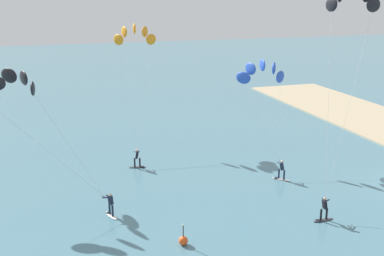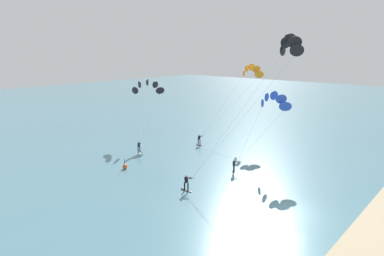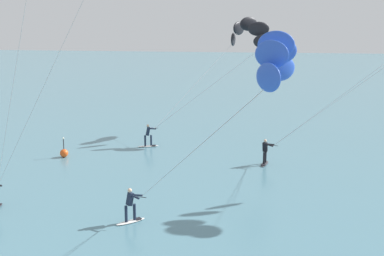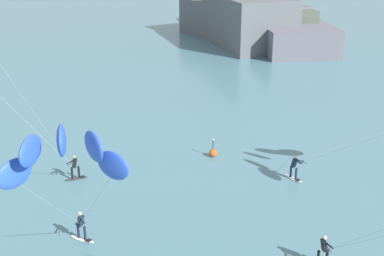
% 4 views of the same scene
% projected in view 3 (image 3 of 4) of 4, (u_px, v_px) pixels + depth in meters
% --- Properties ---
extents(kitesurfer_mid_water, '(8.11, 4.64, 8.93)m').
position_uv_depth(kitesurfer_mid_water, '(268.00, 67.00, 21.04)').
color(kitesurfer_mid_water, white).
rests_on(kitesurfer_mid_water, ground).
extents(kitesurfer_far_out, '(9.92, 8.76, 9.33)m').
position_uv_depth(kitesurfer_far_out, '(245.00, 36.00, 41.33)').
color(kitesurfer_far_out, white).
rests_on(kitesurfer_far_out, ground).
extents(marker_buoy, '(0.56, 0.56, 1.38)m').
position_uv_depth(marker_buoy, '(64.00, 153.00, 35.49)').
color(marker_buoy, '#EA5119').
rests_on(marker_buoy, ground).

